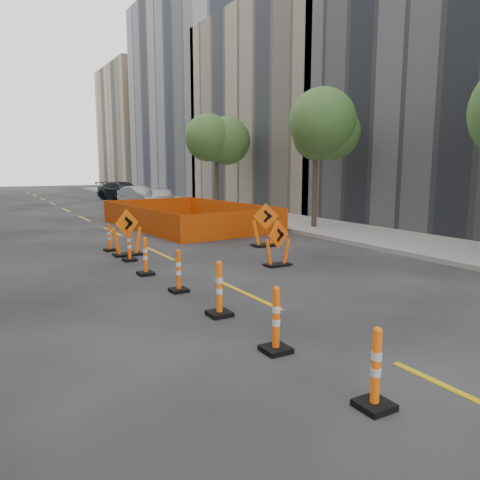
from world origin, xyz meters
TOP-DOWN VIEW (x-y plane):
  - ground_plane at (0.00, 0.00)m, footprint 140.00×140.00m
  - sidewalk_right at (9.00, 12.00)m, footprint 4.00×90.00m
  - bld_right_c at (17.00, 23.80)m, footprint 12.00×16.00m
  - bld_right_d at (17.00, 40.20)m, footprint 12.00×18.00m
  - bld_right_e at (17.00, 58.60)m, footprint 12.00×14.00m
  - tree_r_b at (8.40, 12.00)m, footprint 2.80×2.80m
  - tree_r_c at (8.40, 22.00)m, footprint 2.80×2.80m
  - channelizer_2 at (-1.27, -1.31)m, footprint 0.42×0.42m
  - channelizer_3 at (-1.33, 0.77)m, footprint 0.43×0.43m
  - channelizer_4 at (-1.28, 2.84)m, footprint 0.44×0.44m
  - channelizer_5 at (-1.30, 4.92)m, footprint 0.41×0.41m
  - channelizer_6 at (-1.42, 7.00)m, footprint 0.41×0.41m
  - channelizer_7 at (-1.24, 9.07)m, footprint 0.40×0.40m
  - channelizer_8 at (-1.34, 11.15)m, footprint 0.38×0.38m
  - chevron_sign_left at (-1.04, 10.01)m, footprint 1.19×0.96m
  - chevron_sign_center at (2.39, 6.17)m, footprint 0.98×0.69m
  - chevron_sign_right at (3.93, 9.27)m, footprint 1.20×0.91m
  - safety_fence at (3.65, 15.87)m, footprint 5.92×9.30m
  - parked_car_near at (5.54, 24.63)m, footprint 2.66×4.86m
  - parked_car_mid at (5.74, 30.06)m, footprint 2.40×4.45m
  - parked_car_far at (5.99, 35.48)m, footprint 4.03×5.85m

SIDE VIEW (x-z plane):
  - ground_plane at x=0.00m, z-range 0.00..0.00m
  - sidewalk_right at x=9.00m, z-range 0.00..0.15m
  - channelizer_8 at x=-1.34m, z-range 0.00..0.95m
  - channelizer_7 at x=-1.24m, z-range 0.00..1.02m
  - channelizer_5 at x=-1.30m, z-range 0.00..1.03m
  - channelizer_6 at x=-1.42m, z-range 0.00..1.05m
  - channelizer_2 at x=-1.27m, z-range 0.00..1.05m
  - channelizer_3 at x=-1.33m, z-range 0.00..1.09m
  - safety_fence at x=3.65m, z-range 0.00..1.11m
  - channelizer_4 at x=-1.28m, z-range 0.00..1.12m
  - chevron_sign_center at x=2.39m, z-range 0.00..1.34m
  - parked_car_mid at x=5.74m, z-range 0.00..1.39m
  - chevron_sign_left at x=-1.04m, z-range 0.00..1.55m
  - parked_car_near at x=5.54m, z-range 0.00..1.57m
  - parked_car_far at x=5.99m, z-range 0.00..1.57m
  - chevron_sign_right at x=3.93m, z-range 0.00..1.61m
  - tree_r_b at x=8.40m, z-range 1.55..7.50m
  - tree_r_c at x=8.40m, z-range 1.55..7.50m
  - bld_right_c at x=17.00m, z-range 0.00..14.00m
  - bld_right_e at x=17.00m, z-range 0.00..16.00m
  - bld_right_d at x=17.00m, z-range 0.00..20.00m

